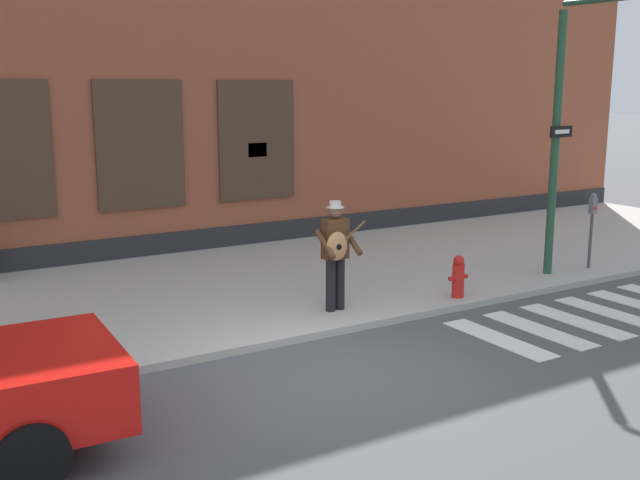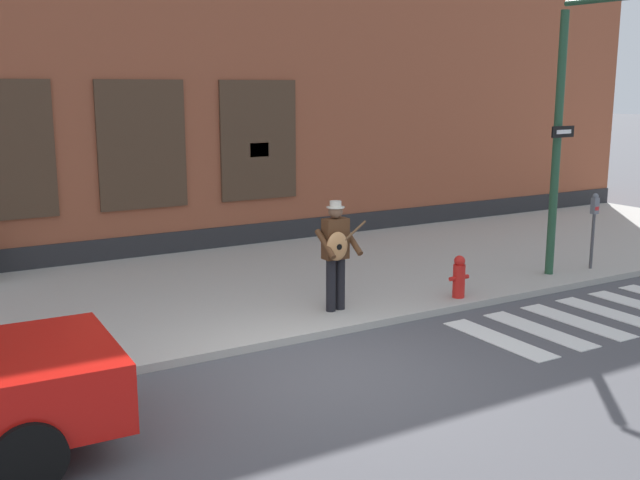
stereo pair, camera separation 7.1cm
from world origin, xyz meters
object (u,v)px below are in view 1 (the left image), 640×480
(traffic_light, at_px, (622,85))
(fire_hydrant, at_px, (458,277))
(busker, at_px, (336,250))
(parking_meter, at_px, (592,219))

(traffic_light, xyz_separation_m, fire_hydrant, (-2.61, 0.85, -3.05))
(traffic_light, distance_m, fire_hydrant, 4.10)
(busker, relative_size, traffic_light, 0.35)
(fire_hydrant, bearing_deg, traffic_light, -18.07)
(busker, distance_m, parking_meter, 5.60)
(traffic_light, bearing_deg, parking_meter, 51.42)
(busker, bearing_deg, fire_hydrant, -10.72)
(parking_meter, distance_m, fire_hydrant, 3.54)
(traffic_light, xyz_separation_m, parking_meter, (0.88, 1.10, -2.45))
(parking_meter, bearing_deg, busker, 178.48)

